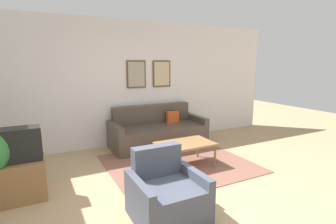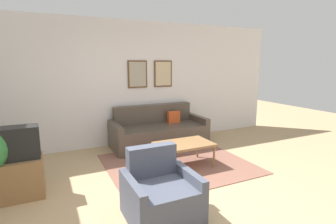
{
  "view_description": "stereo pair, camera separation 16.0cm",
  "coord_description": "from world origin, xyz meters",
  "px_view_note": "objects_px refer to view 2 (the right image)",
  "views": [
    {
      "loc": [
        -1.63,
        -2.6,
        1.8
      ],
      "look_at": [
        0.69,
        1.88,
        0.85
      ],
      "focal_mm": 28.0,
      "sensor_mm": 36.0,
      "label": 1
    },
    {
      "loc": [
        -1.48,
        -2.67,
        1.8
      ],
      "look_at": [
        0.69,
        1.88,
        0.85
      ],
      "focal_mm": 28.0,
      "sensor_mm": 36.0,
      "label": 2
    }
  ],
  "objects_px": {
    "couch": "(159,132)",
    "coffee_table": "(184,145)",
    "armchair": "(160,195)",
    "tv": "(11,144)"
  },
  "relations": [
    {
      "from": "tv",
      "to": "armchair",
      "type": "xyz_separation_m",
      "value": [
        1.58,
        -1.26,
        -0.48
      ]
    },
    {
      "from": "couch",
      "to": "coffee_table",
      "type": "xyz_separation_m",
      "value": [
        -0.09,
        -1.31,
        0.09
      ]
    },
    {
      "from": "armchair",
      "to": "couch",
      "type": "bearing_deg",
      "value": 58.96
    },
    {
      "from": "coffee_table",
      "to": "armchair",
      "type": "height_order",
      "value": "armchair"
    },
    {
      "from": "coffee_table",
      "to": "armchair",
      "type": "xyz_separation_m",
      "value": [
        -0.99,
        -1.22,
        -0.12
      ]
    },
    {
      "from": "couch",
      "to": "armchair",
      "type": "distance_m",
      "value": 2.75
    },
    {
      "from": "coffee_table",
      "to": "tv",
      "type": "distance_m",
      "value": 2.6
    },
    {
      "from": "tv",
      "to": "armchair",
      "type": "relative_size",
      "value": 0.86
    },
    {
      "from": "couch",
      "to": "tv",
      "type": "xyz_separation_m",
      "value": [
        -2.66,
        -1.27,
        0.45
      ]
    },
    {
      "from": "couch",
      "to": "coffee_table",
      "type": "distance_m",
      "value": 1.32
    }
  ]
}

